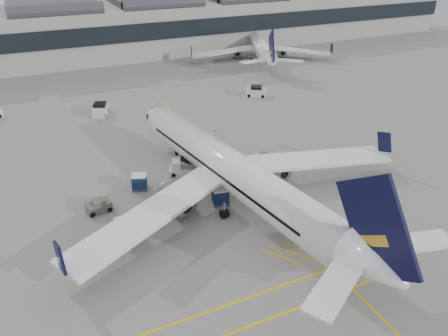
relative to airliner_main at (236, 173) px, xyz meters
name	(u,v)px	position (x,y,z in m)	size (l,w,h in m)	color
ground	(179,234)	(-7.36, -2.98, -3.28)	(220.00, 220.00, 0.00)	gray
terminal	(66,31)	(-7.36, 68.95, 2.86)	(200.00, 20.45, 12.40)	#9E9E99
apron_markings	(229,167)	(2.64, 7.02, -3.27)	(0.25, 60.00, 0.01)	gold
airliner_main	(236,173)	(0.00, 0.00, 0.00)	(37.99, 41.80, 11.16)	white
airliner_far	(260,47)	(31.37, 50.98, -0.58)	(29.75, 32.95, 9.18)	white
belt_loader	(186,169)	(-2.55, 7.72, -2.66)	(5.33, 3.38, 2.13)	beige
baggage_cart_a	(174,196)	(-6.02, 1.98, -2.26)	(1.84, 1.53, 1.90)	gray
baggage_cart_b	(220,196)	(-1.66, 0.11, -2.31)	(1.95, 1.71, 1.82)	gray
baggage_cart_c	(127,228)	(-11.88, -1.59, -2.18)	(2.02, 1.69, 2.06)	gray
baggage_cart_d	(139,182)	(-8.48, 6.54, -2.33)	(2.07, 1.89, 1.78)	gray
ramp_agent_a	(209,182)	(-1.62, 3.29, -2.36)	(0.67, 0.44, 1.84)	orange
ramp_agent_b	(220,186)	(-0.78, 2.19, -2.42)	(0.83, 0.65, 1.72)	#FF590D
pushback_tug	(99,206)	(-13.39, 4.01, -2.68)	(2.58, 1.77, 1.35)	#535548
safety_cone_nose	(216,130)	(5.64, 17.67, -3.05)	(0.33, 0.33, 0.46)	#F24C0A
safety_cone_engine	(267,173)	(5.79, 3.35, -3.01)	(0.40, 0.40, 0.55)	#F24C0A
service_van_mid	(101,109)	(-7.89, 31.19, -2.42)	(3.12, 4.17, 1.92)	silver
service_van_right	(256,92)	(18.25, 28.69, -2.45)	(4.00, 3.46, 1.85)	silver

